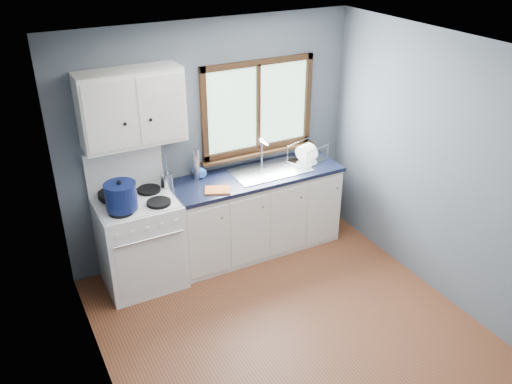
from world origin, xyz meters
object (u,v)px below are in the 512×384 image
stockpot (121,196)px  utensil_crock (167,180)px  gas_range (140,240)px  thermos (196,164)px  dish_rack (307,156)px  skillet (111,194)px  base_cabinets (255,216)px  sink (270,176)px

stockpot → utensil_crock: bearing=28.1°
gas_range → stockpot: 0.63m
thermos → gas_range: bearing=-163.6°
thermos → dish_rack: 1.27m
skillet → dish_rack: (2.16, -0.09, -0.01)m
base_cabinets → thermos: thermos is taller
base_cabinets → stockpot: size_ratio=4.99×
base_cabinets → sink: size_ratio=2.20×
gas_range → stockpot: gas_range is taller
base_cabinets → stockpot: 1.62m
skillet → stockpot: (0.03, -0.28, 0.10)m
gas_range → sink: size_ratio=1.62×
gas_range → thermos: size_ratio=4.19×
base_cabinets → sink: bearing=-0.1°
skillet → utensil_crock: (0.56, 0.00, 0.02)m
sink → dish_rack: size_ratio=1.83×
thermos → dish_rack: (1.25, -0.16, -0.11)m
utensil_crock → thermos: (0.35, 0.07, 0.08)m
sink → skillet: (-1.67, 0.12, 0.13)m
base_cabinets → dish_rack: 0.87m
sink → base_cabinets: bearing=179.9°
base_cabinets → skillet: 1.60m
gas_range → sink: (1.49, 0.02, 0.37)m
gas_range → dish_rack: bearing=1.6°
stockpot → thermos: 0.95m
thermos → utensil_crock: bearing=-169.0°
gas_range → utensil_crock: 0.65m
skillet → thermos: bearing=5.2°
gas_range → stockpot: size_ratio=3.67×
stockpot → gas_range: bearing=41.0°
skillet → utensil_crock: bearing=1.0°
stockpot → dish_rack: stockpot is taller
sink → dish_rack: (0.49, 0.04, 0.11)m
sink → utensil_crock: bearing=173.5°
skillet → thermos: 0.91m
stockpot → base_cabinets: bearing=6.1°
gas_range → skillet: (-0.19, 0.14, 0.49)m
sink → thermos: bearing=165.8°
stockpot → thermos: (0.88, 0.35, -0.01)m
utensil_crock → sink: bearing=-6.5°
gas_range → skillet: size_ratio=3.62×
base_cabinets → utensil_crock: size_ratio=4.54×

